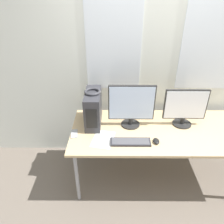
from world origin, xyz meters
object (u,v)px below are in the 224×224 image
Objects in this scene: headphones at (92,92)px; mouse at (156,141)px; pc_tower at (93,108)px; monitor_main at (131,105)px; monitor_right_near at (185,107)px; cell_phone at (74,134)px; keyboard at (130,142)px.

mouse is at bearing -28.05° from headphones.
pc_tower reaches higher than mouse.
monitor_main reaches higher than monitor_right_near.
headphones is 0.46m from monitor_main.
mouse is at bearing -52.56° from monitor_main.
pc_tower is at bearing -90.00° from headphones.
cell_phone is at bearing -131.52° from headphones.
monitor_main is at bearing 127.44° from mouse.
monitor_right_near is at bearing 29.03° from keyboard.
headphones reaches higher than keyboard.
monitor_main is at bearing -5.00° from pc_tower.
monitor_right_near is 0.54m from mouse.
cell_phone is (-0.20, -0.22, -0.19)m from pc_tower.
headphones is at bearing 41.04° from cell_phone.
headphones is 0.86m from mouse.
keyboard is at bearing -150.97° from monitor_right_near.
pc_tower is at bearing 152.01° from mouse.
headphones reaches higher than cell_phone.
mouse is at bearing -27.99° from pc_tower.
keyboard is 2.59× the size of cell_phone.
monitor_right_near is at bearing 1.90° from cell_phone.
cell_phone is at bearing -131.63° from pc_tower.
cell_phone is (-0.61, 0.14, -0.01)m from keyboard.
monitor_right_near is (0.60, 0.02, -0.03)m from monitor_main.
keyboard is 0.27m from mouse.
headphones is 0.50m from cell_phone.
headphones is 0.35× the size of monitor_main.
monitor_main reaches higher than cell_phone.
cell_phone is at bearing -170.66° from monitor_right_near.
keyboard reaches higher than cell_phone.
keyboard is at bearing -93.74° from monitor_main.
cell_phone is (-0.20, -0.23, -0.40)m from headphones.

